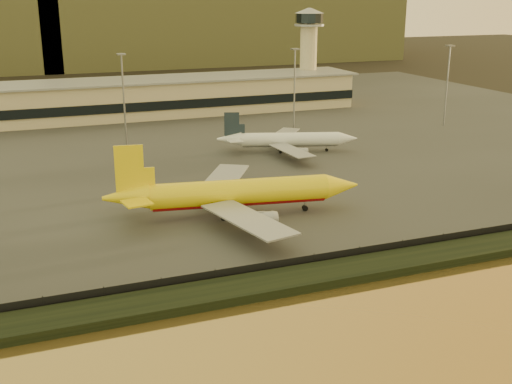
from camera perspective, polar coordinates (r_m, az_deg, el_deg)
ground at (r=110.69m, az=1.24°, el=-4.44°), size 900.00×900.00×0.00m
embankment at (r=96.21m, az=5.14°, el=-7.53°), size 320.00×7.00×1.40m
tarmac at (r=198.27m, az=-9.35°, el=5.15°), size 320.00×220.00×0.20m
perimeter_fence at (r=99.24m, az=4.13°, el=-6.32°), size 300.00×0.05×2.20m
terminal_building at (r=224.61m, az=-14.76°, el=7.81°), size 202.00×25.00×12.60m
control_tower at (r=251.84m, az=4.70°, el=12.82°), size 11.20×11.20×35.50m
apron_light_masts at (r=180.26m, az=-3.49°, el=9.18°), size 152.20×12.20×25.40m
distant_hills at (r=435.47m, az=-19.48°, el=15.06°), size 470.00×160.00×70.00m
dhl_cargo_jet at (r=121.56m, az=-1.88°, el=-0.14°), size 49.17×47.61×14.71m
white_narrowbody_jet at (r=171.86m, az=2.82°, el=4.64°), size 36.91×35.09×10.85m
gse_vehicle_yellow at (r=136.53m, az=-2.71°, el=0.27°), size 4.14×2.58×1.73m
gse_vehicle_white at (r=137.97m, az=-10.37°, el=0.20°), size 4.22×2.08×1.86m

